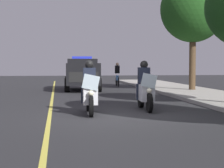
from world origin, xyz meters
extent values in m
plane|color=#28282B|center=(0.00, 0.00, 0.00)|extent=(80.00, 80.00, 0.00)
cube|color=#E0D14C|center=(0.00, -2.14, 0.00)|extent=(48.00, 0.12, 0.01)
cylinder|color=black|center=(0.17, -0.89, 0.32)|extent=(0.64, 0.14, 0.64)
cylinder|color=black|center=(-1.33, -0.85, 0.32)|extent=(0.64, 0.16, 0.64)
cube|color=white|center=(-0.56, -0.87, 0.62)|extent=(1.21, 0.48, 0.56)
ellipsoid|color=white|center=(-0.51, -0.87, 0.92)|extent=(0.57, 0.34, 0.24)
cube|color=silver|center=(0.07, -0.89, 1.05)|extent=(0.08, 0.56, 0.53)
sphere|color=#F9F4CC|center=(0.13, -0.89, 0.72)|extent=(0.17, 0.17, 0.17)
sphere|color=red|center=(-0.06, -1.05, 0.98)|extent=(0.09, 0.09, 0.09)
sphere|color=#1933F2|center=(-0.05, -0.73, 0.98)|extent=(0.09, 0.09, 0.09)
cube|color=black|center=(-0.79, -0.86, 1.18)|extent=(0.29, 0.41, 0.60)
cube|color=black|center=(-0.72, -0.67, 0.62)|extent=(0.18, 0.15, 0.56)
cube|color=black|center=(-0.73, -1.07, 0.62)|extent=(0.18, 0.15, 0.56)
sphere|color=black|center=(-0.77, -0.87, 1.58)|extent=(0.28, 0.28, 0.28)
cylinder|color=black|center=(-0.58, 1.10, 0.32)|extent=(0.64, 0.14, 0.64)
cylinder|color=black|center=(-2.07, 1.14, 0.32)|extent=(0.64, 0.16, 0.64)
cube|color=silver|center=(-1.30, 1.12, 0.62)|extent=(1.21, 0.48, 0.56)
ellipsoid|color=silver|center=(-1.25, 1.12, 0.92)|extent=(0.57, 0.34, 0.24)
cube|color=silver|center=(-0.68, 1.10, 1.05)|extent=(0.08, 0.56, 0.53)
sphere|color=#F9F4CC|center=(-0.62, 1.10, 0.72)|extent=(0.17, 0.17, 0.17)
sphere|color=red|center=(-0.81, 0.94, 0.98)|extent=(0.09, 0.09, 0.09)
sphere|color=#1933F2|center=(-0.80, 1.26, 0.98)|extent=(0.09, 0.09, 0.09)
cube|color=black|center=(-1.53, 1.12, 1.18)|extent=(0.29, 0.41, 0.60)
cube|color=black|center=(-1.47, 1.32, 0.62)|extent=(0.18, 0.15, 0.56)
cube|color=black|center=(-1.48, 0.92, 0.62)|extent=(0.18, 0.15, 0.56)
sphere|color=black|center=(-1.51, 1.12, 1.58)|extent=(0.28, 0.28, 0.28)
cube|color=black|center=(-11.53, -0.41, 1.02)|extent=(4.95, 2.05, 1.24)
cube|color=black|center=(-11.83, -0.40, 1.72)|extent=(2.45, 1.82, 0.36)
cube|color=#2633D8|center=(-11.63, -0.41, 1.98)|extent=(0.32, 1.21, 0.14)
cube|color=black|center=(-9.13, -0.48, 0.88)|extent=(0.17, 1.62, 0.56)
cylinder|color=black|center=(-9.95, 0.44, 0.40)|extent=(0.81, 0.30, 0.80)
cylinder|color=black|center=(-10.00, -1.36, 0.40)|extent=(0.81, 0.30, 0.80)
cylinder|color=black|center=(-13.05, 0.54, 0.40)|extent=(0.81, 0.30, 0.80)
cylinder|color=black|center=(-13.10, -1.26, 0.40)|extent=(0.81, 0.30, 0.80)
cylinder|color=black|center=(-14.64, 2.31, 0.33)|extent=(0.66, 0.06, 0.66)
cylinder|color=black|center=(-15.74, 2.34, 0.33)|extent=(0.66, 0.06, 0.66)
cube|color=blue|center=(-15.19, 2.33, 0.60)|extent=(1.00, 0.09, 0.36)
cube|color=black|center=(-15.24, 2.33, 1.20)|extent=(0.25, 0.33, 0.56)
sphere|color=tan|center=(-15.21, 2.33, 1.58)|extent=(0.22, 0.22, 0.22)
cylinder|color=#4C3823|center=(-9.79, 5.91, 1.68)|extent=(0.38, 0.38, 3.16)
ellipsoid|color=#1E4C19|center=(-9.79, 5.91, 4.77)|extent=(3.78, 3.78, 3.85)
camera|label=1|loc=(11.61, -1.89, 1.61)|focal=61.32mm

